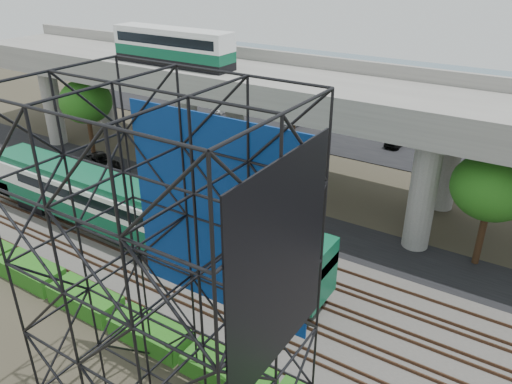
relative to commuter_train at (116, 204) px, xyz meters
The scene contains 13 objects.
ground 8.61m from the commuter_train, 14.27° to the right, with size 140.00×140.00×0.00m, color #474233.
ballast_bed 8.34m from the commuter_train, ahead, with size 90.00×12.00×0.20m, color slate.
service_road 11.92m from the commuter_train, 47.23° to the left, with size 90.00×5.00×0.08m, color black.
parking_lot 33.07m from the commuter_train, 76.19° to the left, with size 90.00×18.00×0.08m, color black.
harbor_water 54.64m from the commuter_train, 81.71° to the left, with size 140.00×40.00×0.03m, color slate.
rail_tracks 8.28m from the commuter_train, ahead, with size 90.00×9.52×0.16m.
commuter_train is the anchor object (origin of this frame).
overpass 16.47m from the commuter_train, 63.99° to the left, with size 80.00×12.00×12.40m.
scaffold_tower 17.87m from the commuter_train, 35.30° to the right, with size 9.36×6.36×15.00m.
hedge_strip 11.12m from the commuter_train, 35.39° to the right, with size 34.60×1.80×1.20m.
trees 14.77m from the commuter_train, 77.28° to the left, with size 40.94×16.94×7.69m.
suv 13.97m from the commuter_train, 142.87° to the left, with size 2.06×4.48×1.24m, color black.
parked_cars 32.86m from the commuter_train, 74.46° to the left, with size 37.04×9.53×1.31m.
Camera 1 is at (16.58, -18.40, 18.68)m, focal length 35.00 mm.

